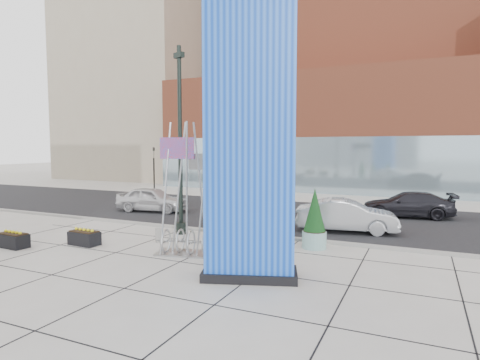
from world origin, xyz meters
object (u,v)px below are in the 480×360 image
at_px(concrete_bollard, 159,235).
at_px(overhead_street_sign, 240,153).
at_px(car_silver_mid, 346,216).
at_px(lamp_post, 180,158).
at_px(car_white_west, 152,199).
at_px(public_art_sculpture, 186,220).
at_px(blue_pylon, 250,126).

distance_m(concrete_bollard, overhead_street_sign, 5.04).
distance_m(overhead_street_sign, car_silver_mid, 6.23).
distance_m(lamp_post, overhead_street_sign, 3.06).
relative_size(overhead_street_sign, car_white_west, 0.98).
bearing_deg(lamp_post, overhead_street_sign, 2.19).
height_order(public_art_sculpture, car_white_west, public_art_sculpture).
bearing_deg(lamp_post, concrete_bollard, -88.72).
bearing_deg(lamp_post, car_silver_mid, 27.41).
bearing_deg(public_art_sculpture, concrete_bollard, 138.53).
xyz_separation_m(lamp_post, concrete_bollard, (0.04, -1.83, -3.29)).
height_order(lamp_post, concrete_bollard, lamp_post).
bearing_deg(concrete_bollard, blue_pylon, -26.88).
bearing_deg(public_art_sculpture, overhead_street_sign, 61.30).
bearing_deg(concrete_bollard, car_white_west, 128.77).
distance_m(car_white_west, car_silver_mid, 12.48).
distance_m(blue_pylon, concrete_bollard, 7.62).
xyz_separation_m(blue_pylon, car_silver_mid, (1.58, 8.31, -4.00)).
distance_m(public_art_sculpture, overhead_street_sign, 4.10).
relative_size(car_white_west, car_silver_mid, 0.96).
relative_size(public_art_sculpture, car_white_west, 1.12).
distance_m(lamp_post, car_silver_mid, 8.50).
height_order(concrete_bollard, overhead_street_sign, overhead_street_sign).
xyz_separation_m(blue_pylon, public_art_sculpture, (-3.38, 1.62, -3.44)).
relative_size(lamp_post, car_silver_mid, 1.83).
bearing_deg(car_silver_mid, concrete_bollard, 117.57).
xyz_separation_m(public_art_sculpture, overhead_street_sign, (0.89, 3.11, 2.52)).
xyz_separation_m(blue_pylon, overhead_street_sign, (-2.49, 4.73, -0.92)).
height_order(car_white_west, car_silver_mid, car_silver_mid).
bearing_deg(car_white_west, lamp_post, -140.48).
distance_m(blue_pylon, overhead_street_sign, 5.43).
bearing_deg(lamp_post, car_white_west, 137.70).
distance_m(blue_pylon, car_white_west, 14.92).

